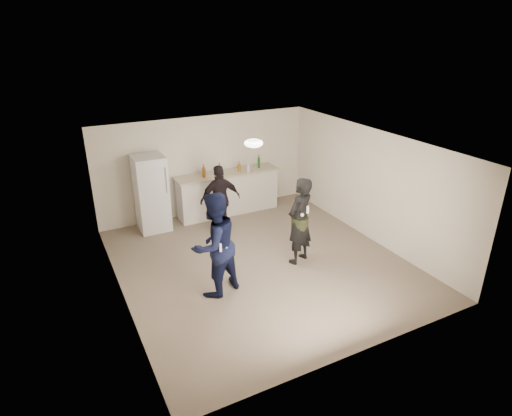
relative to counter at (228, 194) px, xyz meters
name	(u,v)px	position (x,y,z in m)	size (l,w,h in m)	color
floor	(260,263)	(-0.46, -2.67, -0.53)	(6.00, 6.00, 0.00)	#6B5B4C
ceiling	(261,144)	(-0.46, -2.67, 1.98)	(6.00, 6.00, 0.00)	silver
wall_back	(205,166)	(-0.46, 0.33, 0.72)	(6.00, 6.00, 0.00)	beige
wall_front	(362,283)	(-0.46, -5.67, 0.72)	(6.00, 6.00, 0.00)	beige
wall_left	(116,236)	(-3.21, -2.67, 0.72)	(6.00, 6.00, 0.00)	beige
wall_right	(370,185)	(2.29, -2.67, 0.72)	(6.00, 6.00, 0.00)	beige
counter	(228,194)	(0.00, 0.00, 0.00)	(2.60, 0.56, 1.05)	beige
counter_top	(227,173)	(0.00, 0.00, 0.55)	(2.68, 0.64, 0.04)	#BCAF92
fridge	(151,193)	(-1.97, -0.07, 0.38)	(0.70, 0.70, 1.80)	silver
fridge_handle	(166,180)	(-1.69, -0.44, 0.78)	(0.02, 0.02, 0.60)	silver
ceiling_dome	(254,143)	(-0.46, -2.37, 1.93)	(0.36, 0.36, 0.16)	white
shaker	(204,172)	(-0.59, 0.06, 0.65)	(0.08, 0.08, 0.17)	#B2B2B7
man	(214,245)	(-1.66, -3.22, 0.44)	(0.94, 0.73, 1.94)	#101945
woman	(300,221)	(0.28, -2.96, 0.38)	(0.66, 0.43, 1.82)	black
camo_shorts	(300,224)	(0.28, -2.96, 0.32)	(0.34, 0.34, 0.28)	#2D3719
spectator	(220,199)	(-0.60, -0.94, 0.29)	(0.95, 0.40, 1.63)	black
remote_man	(220,248)	(-1.66, -3.50, 0.53)	(0.04, 0.04, 0.15)	white
nunchuk_man	(226,249)	(-1.54, -3.47, 0.45)	(0.07, 0.07, 0.07)	white
remote_woman	(308,210)	(0.28, -3.21, 0.72)	(0.04, 0.04, 0.15)	white
nunchuk_woman	(302,215)	(0.18, -3.18, 0.62)	(0.07, 0.07, 0.07)	silver
bottle_cluster	(232,169)	(0.09, -0.07, 0.68)	(1.60, 0.21, 0.28)	silver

